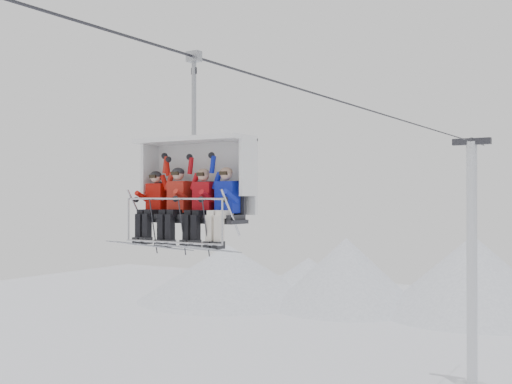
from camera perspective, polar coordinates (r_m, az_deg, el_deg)
The scene contains 8 objects.
ridgeline at distance 56.61m, azimuth 21.69°, elevation -8.00°, with size 72.00×21.00×7.00m.
lift_tower_right at distance 36.43m, azimuth 18.65°, elevation -7.60°, with size 2.00×1.80×13.48m.
haul_cable at distance 15.79m, azimuth 0.00°, elevation 10.31°, with size 0.06×0.06×50.00m, color #2C2C31.
chairlift_carrier at distance 13.58m, azimuth -5.20°, elevation 1.12°, with size 2.62×1.17×3.98m.
skier_far_left at distance 13.93m, azimuth -9.10°, elevation -1.00°, with size 0.42×1.69×1.66m.
skier_center_left at distance 13.54m, azimuth -7.12°, elevation -0.90°, with size 0.45×1.69×1.75m.
skier_center_right at distance 13.14m, azimuth -4.90°, elevation -0.99°, with size 0.43×1.69×1.70m.
skier_far_right at distance 12.81m, azimuth -2.85°, elevation -0.98°, with size 0.44×1.69×1.72m.
Camera 1 is at (8.14, -13.21, 10.37)m, focal length 45.00 mm.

